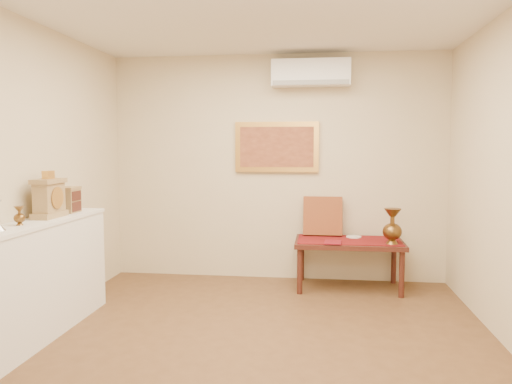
% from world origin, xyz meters
% --- Properties ---
extents(floor, '(4.50, 4.50, 0.00)m').
position_xyz_m(floor, '(0.00, 0.00, 0.00)').
color(floor, brown).
rests_on(floor, ground).
extents(wall_back, '(4.00, 0.02, 2.70)m').
position_xyz_m(wall_back, '(0.00, 2.25, 1.35)').
color(wall_back, beige).
rests_on(wall_back, ground).
extents(wall_front, '(4.00, 0.02, 2.70)m').
position_xyz_m(wall_front, '(0.00, -2.25, 1.35)').
color(wall_front, beige).
rests_on(wall_front, ground).
extents(wall_left, '(0.02, 4.50, 2.70)m').
position_xyz_m(wall_left, '(-2.00, 0.00, 1.35)').
color(wall_left, beige).
rests_on(wall_left, ground).
extents(brass_urn_small, '(0.09, 0.09, 0.20)m').
position_xyz_m(brass_urn_small, '(-1.83, -0.14, 1.08)').
color(brass_urn_small, brown).
rests_on(brass_urn_small, display_ledge).
extents(table_cloth, '(1.14, 0.59, 0.01)m').
position_xyz_m(table_cloth, '(0.85, 1.88, 0.55)').
color(table_cloth, maroon).
rests_on(table_cloth, low_table).
extents(brass_urn_tall, '(0.21, 0.21, 0.47)m').
position_xyz_m(brass_urn_tall, '(1.30, 1.69, 0.79)').
color(brass_urn_tall, brown).
rests_on(brass_urn_tall, table_cloth).
extents(plate, '(0.18, 0.18, 0.01)m').
position_xyz_m(plate, '(0.91, 2.04, 0.56)').
color(plate, white).
rests_on(plate, table_cloth).
extents(menu, '(0.20, 0.26, 0.01)m').
position_xyz_m(menu, '(0.67, 1.67, 0.56)').
color(menu, maroon).
rests_on(menu, table_cloth).
extents(cushion, '(0.46, 0.19, 0.47)m').
position_xyz_m(cushion, '(0.56, 2.14, 0.79)').
color(cushion, maroon).
rests_on(cushion, table_cloth).
extents(display_ledge, '(0.37, 2.02, 0.98)m').
position_xyz_m(display_ledge, '(-1.82, 0.00, 0.49)').
color(display_ledge, white).
rests_on(display_ledge, floor).
extents(mantel_clock, '(0.17, 0.36, 0.41)m').
position_xyz_m(mantel_clock, '(-1.82, 0.30, 1.15)').
color(mantel_clock, '#A08152').
rests_on(mantel_clock, display_ledge).
extents(wooden_chest, '(0.16, 0.21, 0.24)m').
position_xyz_m(wooden_chest, '(-1.82, 0.65, 1.10)').
color(wooden_chest, '#A08152').
rests_on(wooden_chest, display_ledge).
extents(low_table, '(1.20, 0.70, 0.55)m').
position_xyz_m(low_table, '(0.85, 1.88, 0.48)').
color(low_table, '#451C14').
rests_on(low_table, floor).
extents(painting, '(1.00, 0.06, 0.60)m').
position_xyz_m(painting, '(0.00, 2.22, 1.60)').
color(painting, gold).
rests_on(painting, wall_back).
extents(ac_unit, '(0.90, 0.25, 0.30)m').
position_xyz_m(ac_unit, '(0.40, 2.12, 2.45)').
color(ac_unit, white).
rests_on(ac_unit, wall_back).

